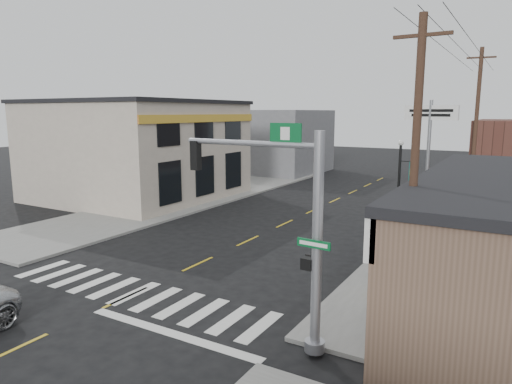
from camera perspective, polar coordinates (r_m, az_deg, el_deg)
The scene contains 18 objects.
ground at distance 16.45m, azimuth -15.93°, elevation -12.56°, with size 140.00×140.00×0.00m, color black.
sidewalk_right at distance 24.29m, azimuth 24.17°, elevation -5.55°, with size 6.00×38.00×0.13m, color slate.
sidewalk_left at distance 31.48m, azimuth -10.38°, elevation -1.44°, with size 6.00×38.00×0.13m, color slate.
center_line at distance 22.39m, azimuth -1.01°, elevation -6.10°, with size 0.12×56.00×0.01m, color gold.
crosswalk at distance 16.71m, azimuth -14.93°, elevation -12.13°, with size 11.00×2.20×0.01m, color silver.
left_building at distance 34.44m, azimuth -14.57°, elevation 4.98°, with size 12.00×12.00×6.80m, color #BCAF9D.
bldg_distant_left at distance 47.93m, azimuth 2.56°, elevation 6.36°, with size 9.00×10.00×6.40m, color slate.
traffic_signal_pole at distance 11.52m, azimuth 4.54°, elevation -3.13°, with size 4.58×0.37×5.80m.
guide_sign at distance 19.49m, azimuth 18.71°, elevation -3.24°, with size 1.58×0.13×2.77m.
fire_hydrant at distance 16.12m, azimuth 14.52°, elevation -11.16°, with size 0.20×0.20×0.63m.
ped_crossing_sign at distance 19.52m, azimuth 15.03°, elevation -3.31°, with size 0.95×0.07×2.45m.
lamp_post at distance 22.56m, azimuth 17.57°, elevation 1.10°, with size 0.62×0.49×4.77m.
dance_center_sign at distance 28.42m, azimuth 20.89°, elevation 7.34°, with size 3.18×0.20×6.76m.
bare_tree at distance 15.44m, azimuth 22.18°, elevation -0.39°, with size 2.22×2.22×4.43m.
shrub_front at distance 13.89m, azimuth 25.43°, elevation -14.60°, with size 1.37×1.37×1.03m, color #143316.
shrub_back at distance 20.54m, azimuth 25.22°, elevation -6.94°, with size 1.15×1.15×0.86m, color black.
utility_pole_near at distance 13.01m, azimuth 19.13°, elevation 2.03°, with size 1.49×0.22×8.56m.
utility_pole_far at distance 34.48m, azimuth 25.79°, elevation 7.66°, with size 1.79×0.27×10.29m.
Camera 1 is at (11.13, -10.41, 6.19)m, focal length 32.00 mm.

